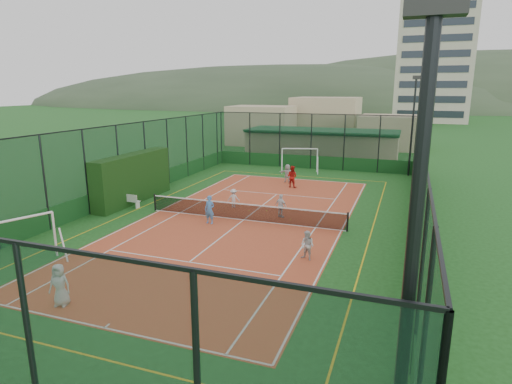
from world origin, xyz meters
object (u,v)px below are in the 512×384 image
child_far_back (287,173)px  futsal_goal_far (300,160)px  floodlight_se (403,355)px  clubhouse (322,145)px  child_near_right (307,246)px  child_far_right (281,206)px  child_far_left (234,198)px  coach (292,177)px  white_bench (128,200)px  child_near_left (60,285)px  child_near_mid (210,210)px  apartment_tower (434,51)px  futsal_goal_near (18,243)px  floodlight_ne (412,127)px

child_far_back → futsal_goal_far: bearing=-93.0°
floodlight_se → clubhouse: bearing=102.6°
child_near_right → child_far_right: (-2.85, 5.62, 0.04)m
child_far_left → child_far_back: size_ratio=0.81×
child_near_right → child_far_left: bearing=154.0°
child_far_left → child_far_back: bearing=-110.5°
child_near_right → coach: coach is taller
futsal_goal_far → white_bench: bearing=-131.8°
child_far_left → child_far_right: child_far_right is taller
white_bench → coach: size_ratio=0.98×
child_far_back → child_near_right: bearing=103.6°
child_near_left → child_far_right: size_ratio=1.09×
child_far_left → coach: (1.96, 6.63, 0.23)m
clubhouse → child_near_mid: bearing=-93.8°
apartment_tower → child_far_right: apartment_tower is taller
clubhouse → futsal_goal_near: size_ratio=4.85×
white_bench → coach: bearing=49.8°
child_near_mid → child_far_left: (-0.02, 3.45, -0.19)m
child_far_left → child_near_mid: bearing=77.9°
futsal_goal_near → child_far_left: 12.39m
child_near_mid → child_far_right: 4.13m
apartment_tower → white_bench: (-19.80, -81.88, -14.55)m
apartment_tower → white_bench: size_ratio=18.72×
clubhouse → white_bench: size_ratio=9.49×
child_far_back → floodlight_se: bearing=103.1°
child_near_left → child_far_right: 13.06m
apartment_tower → futsal_goal_near: 94.01m
floodlight_ne → futsal_goal_near: floodlight_ne is taller
futsal_goal_far → clubhouse: bearing=69.4°
child_near_left → coach: (2.74, 20.07, 0.07)m
floodlight_ne → child_near_right: floodlight_ne is taller
clubhouse → child_far_right: clubhouse is taller
child_far_back → clubhouse: bearing=-97.1°
futsal_goal_near → child_far_right: bearing=-16.1°
futsal_goal_near → child_near_left: size_ratio=2.10×
child_far_right → coach: (-1.42, 7.68, 0.13)m
child_far_right → coach: bearing=-55.5°
futsal_goal_near → child_far_left: futsal_goal_near is taller
clubhouse → futsal_goal_far: (-0.57, -6.95, -0.54)m
clubhouse → child_far_left: clubhouse is taller
clubhouse → white_bench: 23.25m
futsal_goal_near → white_bench: bearing=30.8°
floodlight_se → floodlight_ne: size_ratio=1.00×
child_far_right → apartment_tower: bearing=-73.1°
floodlight_se → futsal_goal_far: 33.09m
floodlight_ne → apartment_tower: apartment_tower is taller
floodlight_ne → clubhouse: bearing=147.9°
floodlight_ne → child_near_right: (-3.92, -21.02, -3.47)m
apartment_tower → child_far_left: (-13.55, -79.75, -14.40)m
clubhouse → child_far_back: (-0.38, -11.53, -0.84)m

